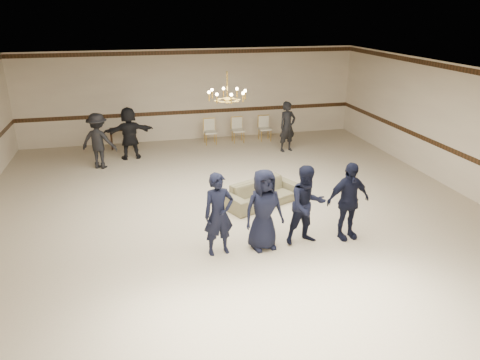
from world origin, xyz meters
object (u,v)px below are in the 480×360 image
(boy_a, at_px, (219,214))
(boy_c, at_px, (307,205))
(console_table, at_px, (123,138))
(chandelier, at_px, (227,86))
(adult_mid, at_px, (129,133))
(banquet_chair_mid, at_px, (238,130))
(boy_d, at_px, (348,201))
(adult_left, at_px, (99,141))
(settee, at_px, (263,193))
(boy_b, at_px, (264,210))
(banquet_chair_left, at_px, (210,132))
(banquet_chair_right, at_px, (265,129))
(adult_right, at_px, (287,127))

(boy_a, height_order, boy_c, same)
(boy_c, bearing_deg, console_table, 109.96)
(chandelier, distance_m, console_table, 6.45)
(boy_a, relative_size, console_table, 2.00)
(boy_a, height_order, adult_mid, adult_mid)
(boy_c, distance_m, banquet_chair_mid, 7.54)
(boy_d, bearing_deg, banquet_chair_mid, 87.67)
(adult_left, xyz_separation_m, adult_mid, (0.90, 0.70, 0.00))
(chandelier, xyz_separation_m, boy_c, (1.11, -2.35, -2.05))
(banquet_chair_mid, height_order, console_table, banquet_chair_mid)
(boy_c, xyz_separation_m, console_table, (-3.63, 7.72, -0.48))
(boy_d, height_order, adult_mid, adult_mid)
(settee, relative_size, adult_left, 1.16)
(settee, bearing_deg, banquet_chair_mid, 59.06)
(boy_b, xyz_separation_m, console_table, (-2.73, 7.72, -0.48))
(adult_mid, bearing_deg, chandelier, 112.73)
(boy_c, distance_m, banquet_chair_left, 7.55)
(boy_a, height_order, console_table, boy_a)
(boy_b, distance_m, banquet_chair_mid, 7.63)
(settee, relative_size, banquet_chair_right, 2.22)
(banquet_chair_mid, bearing_deg, boy_d, -88.20)
(chandelier, height_order, adult_right, chandelier)
(settee, height_order, banquet_chair_mid, banquet_chair_mid)
(boy_d, bearing_deg, settee, 113.90)
(adult_mid, bearing_deg, settee, 118.76)
(adult_left, bearing_deg, boy_c, 149.30)
(banquet_chair_left, height_order, console_table, banquet_chair_left)
(boy_c, distance_m, adult_left, 7.22)
(boy_a, height_order, banquet_chair_right, boy_a)
(banquet_chair_mid, bearing_deg, banquet_chair_left, 177.76)
(boy_b, relative_size, settee, 0.85)
(chandelier, bearing_deg, adult_right, 53.07)
(adult_mid, height_order, banquet_chair_left, adult_mid)
(boy_b, bearing_deg, adult_left, 111.59)
(boy_d, height_order, banquet_chair_left, boy_d)
(adult_left, bearing_deg, boy_a, 136.04)
(adult_right, xyz_separation_m, banquet_chair_left, (-2.35, 1.41, -0.40))
(settee, bearing_deg, banquet_chair_left, 69.53)
(adult_left, bearing_deg, boy_d, 154.64)
(settee, xyz_separation_m, adult_left, (-3.98, 3.74, 0.55))
(adult_mid, xyz_separation_m, banquet_chair_mid, (3.75, 1.01, -0.40))
(adult_left, height_order, adult_right, same)
(boy_b, xyz_separation_m, adult_left, (-3.38, 5.81, 0.00))
(banquet_chair_left, bearing_deg, boy_c, -85.69)
(boy_b, distance_m, boy_d, 1.80)
(boy_a, bearing_deg, banquet_chair_left, 72.81)
(chandelier, distance_m, boy_c, 3.31)
(banquet_chair_left, height_order, banquet_chair_mid, same)
(boy_a, distance_m, adult_left, 6.32)
(banquet_chair_left, bearing_deg, console_table, 175.70)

